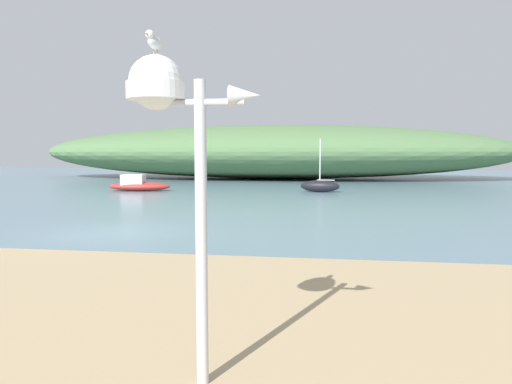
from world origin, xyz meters
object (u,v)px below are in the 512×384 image
at_px(mast_structure, 168,110).
at_px(sailboat_off_point, 320,186).
at_px(seagull_on_radar, 155,41).
at_px(motorboat_far_right, 138,185).

height_order(mast_structure, sailboat_off_point, mast_structure).
bearing_deg(seagull_on_radar, sailboat_off_point, 86.92).
height_order(seagull_on_radar, motorboat_far_right, seagull_on_radar).
bearing_deg(seagull_on_radar, motorboat_far_right, 113.25).
relative_size(mast_structure, motorboat_far_right, 0.77).
distance_m(seagull_on_radar, sailboat_off_point, 26.32).
bearing_deg(motorboat_far_right, mast_structure, -66.50).
distance_m(seagull_on_radar, motorboat_far_right, 27.65).
bearing_deg(seagull_on_radar, mast_structure, 6.72).
relative_size(motorboat_far_right, sailboat_off_point, 1.23).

